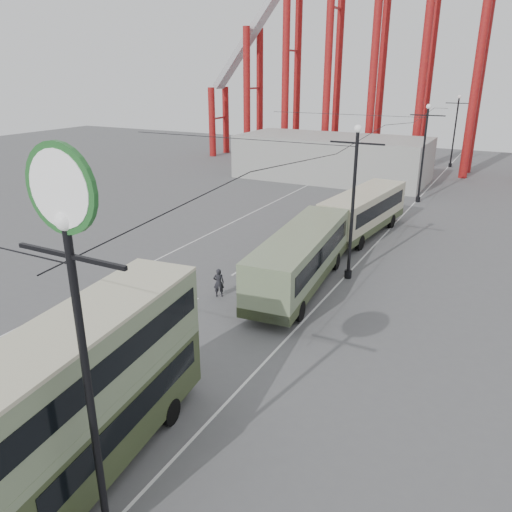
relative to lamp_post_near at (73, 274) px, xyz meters
The scene contains 11 objects.
ground 10.11m from the lamp_post_near, 151.82° to the left, with size 160.00×160.00×0.00m, color #555558.
road_markings 24.87m from the lamp_post_near, 105.88° to the left, with size 12.52×120.00×0.01m.
lamp_post_near is the anchor object (origin of this frame).
lamp_post_mid 21.24m from the lamp_post_near, 90.00° to the left, with size 3.20×0.44×9.32m.
lamp_post_far 43.12m from the lamp_post_near, 90.00° to the left, with size 3.20×0.44×9.32m.
lamp_post_distant 65.08m from the lamp_post_near, 90.00° to the left, with size 3.20×0.44×9.32m.
fairground_shed 51.61m from the lamp_post_near, 103.06° to the left, with size 22.00×10.00×5.00m, color #9B9C97.
double_decker_bus 5.59m from the lamp_post_near, 140.90° to the left, with size 3.72×10.24×5.37m.
single_decker_green 19.29m from the lamp_post_near, 96.45° to the left, with size 3.98×12.41×3.45m.
single_decker_cream 30.71m from the lamp_post_near, 93.43° to the left, with size 3.90×11.29×3.44m.
pedestrian 17.41m from the lamp_post_near, 110.86° to the left, with size 0.62×0.41×1.69m, color black.
Camera 1 is at (14.00, -10.14, 12.08)m, focal length 35.00 mm.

